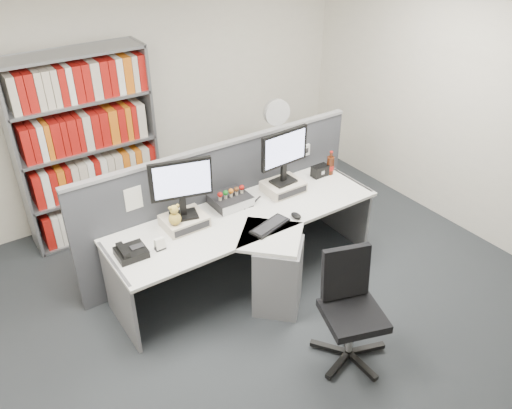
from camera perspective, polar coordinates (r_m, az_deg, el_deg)
ground at (r=4.75m, az=4.52°, el=-12.95°), size 5.50×5.50×0.00m
room_shell at (r=3.72m, az=5.67°, el=7.05°), size 5.04×5.54×2.72m
partition at (r=5.17m, az=-3.70°, el=0.35°), size 3.00×0.08×1.27m
desk at (r=4.82m, az=0.37°, el=-4.98°), size 2.60×1.20×0.72m
monitor_riser_left at (r=4.68m, az=-7.84°, el=-1.81°), size 0.38×0.31×0.10m
monitor_riser_right at (r=5.17m, az=3.01°, el=1.97°), size 0.38×0.31×0.10m
monitor_left at (r=4.49m, az=-8.20°, el=2.24°), size 0.53×0.23×0.55m
monitor_right at (r=5.00m, az=3.11°, el=5.73°), size 0.54×0.19×0.55m
desktop_pc at (r=4.96m, az=-2.82°, el=0.50°), size 0.35×0.31×0.09m
figurines at (r=4.90m, az=-2.75°, el=1.40°), size 0.29×0.05×0.09m
keyboard at (r=4.64m, az=1.53°, el=-2.36°), size 0.43×0.25×0.03m
mouse at (r=4.78m, az=4.40°, el=-1.23°), size 0.07×0.12×0.04m
desk_phone at (r=4.41m, az=-13.58°, el=-5.09°), size 0.25×0.23×0.10m
desk_calendar at (r=4.43m, az=-10.49°, el=-4.32°), size 0.09×0.07×0.11m
plush_toy at (r=4.52m, az=-8.90°, el=-1.27°), size 0.11×0.11×0.19m
speaker at (r=5.48m, az=7.01°, el=3.68°), size 0.18×0.10×0.12m
cola_bottle at (r=5.51m, az=8.13°, el=4.26°), size 0.08×0.08×0.26m
shelving_unit at (r=5.70m, az=-18.00°, el=5.67°), size 1.41×0.40×2.00m
filing_cabinet at (r=6.43m, az=2.12°, el=4.08°), size 0.45×0.61×0.70m
desk_fan at (r=6.14m, az=2.25°, el=9.71°), size 0.32×0.19×0.53m
office_chair at (r=4.24m, az=10.23°, el=-10.75°), size 0.63×0.63×0.94m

